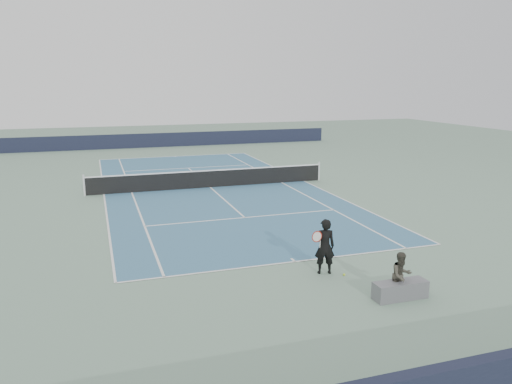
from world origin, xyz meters
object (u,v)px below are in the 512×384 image
object	(u,v)px
tennis_ball	(344,275)
tennis_net	(210,178)
tennis_player	(325,246)
spectator_bench	(401,282)

from	to	relation	value
tennis_ball	tennis_net	bearing A→B (deg)	94.03
tennis_player	tennis_net	bearing A→B (deg)	92.03
tennis_ball	spectator_bench	distance (m)	2.01
tennis_player	spectator_bench	size ratio (longest dim) A/B	1.13
tennis_player	tennis_ball	distance (m)	1.01
tennis_player	tennis_ball	bearing A→B (deg)	-37.94
spectator_bench	tennis_net	bearing A→B (deg)	95.97
tennis_net	spectator_bench	distance (m)	15.33
tennis_net	tennis_player	distance (m)	13.02
tennis_net	tennis_player	bearing A→B (deg)	-87.97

